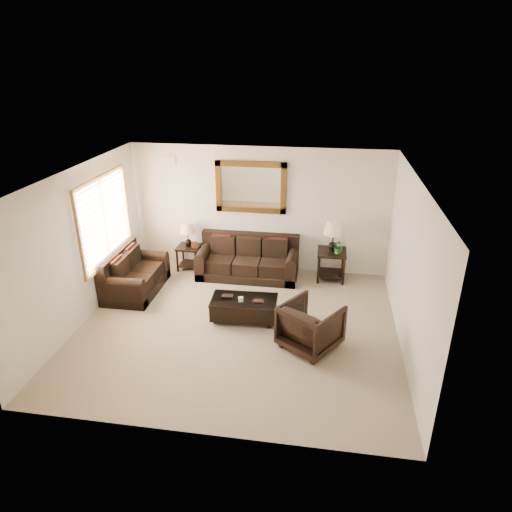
% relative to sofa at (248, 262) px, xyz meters
% --- Properties ---
extents(room, '(5.51, 5.01, 2.71)m').
position_rel_sofa_xyz_m(room, '(0.17, -2.08, 1.04)').
color(room, '#826E59').
rests_on(room, ground).
extents(window, '(0.07, 1.96, 1.66)m').
position_rel_sofa_xyz_m(window, '(-2.53, -1.18, 1.24)').
color(window, white).
rests_on(window, room).
extents(mirror, '(1.50, 0.06, 1.10)m').
position_rel_sofa_xyz_m(mirror, '(0.00, 0.39, 1.54)').
color(mirror, '#4C260F').
rests_on(mirror, room).
extents(air_vent, '(0.25, 0.02, 0.18)m').
position_rel_sofa_xyz_m(air_vent, '(-1.73, 0.40, 2.04)').
color(air_vent, '#999999').
rests_on(air_vent, room).
extents(sofa, '(2.12, 0.92, 0.87)m').
position_rel_sofa_xyz_m(sofa, '(0.00, 0.00, 0.00)').
color(sofa, black).
rests_on(sofa, room).
extents(loveseat, '(0.91, 1.53, 0.86)m').
position_rel_sofa_xyz_m(loveseat, '(-2.16, -1.07, 0.00)').
color(loveseat, black).
rests_on(loveseat, room).
extents(end_table_left, '(0.49, 0.49, 1.08)m').
position_rel_sofa_xyz_m(end_table_left, '(-1.35, 0.13, 0.39)').
color(end_table_left, black).
rests_on(end_table_left, room).
extents(end_table_right, '(0.59, 0.59, 1.31)m').
position_rel_sofa_xyz_m(end_table_right, '(1.76, 0.08, 0.54)').
color(end_table_right, black).
rests_on(end_table_right, room).
extents(coffee_table, '(1.20, 0.68, 0.50)m').
position_rel_sofa_xyz_m(coffee_table, '(0.24, -1.78, -0.06)').
color(coffee_table, black).
rests_on(coffee_table, room).
extents(armchair, '(1.12, 1.11, 0.85)m').
position_rel_sofa_xyz_m(armchair, '(1.45, -2.46, 0.11)').
color(armchair, black).
rests_on(armchair, floor).
extents(potted_plant, '(0.28, 0.31, 0.24)m').
position_rel_sofa_xyz_m(potted_plant, '(1.89, -0.03, 0.45)').
color(potted_plant, '#1E511C').
rests_on(potted_plant, end_table_right).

